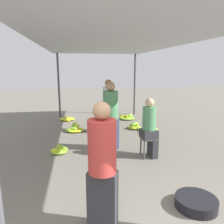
{
  "coord_description": "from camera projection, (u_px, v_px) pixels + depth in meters",
  "views": [
    {
      "loc": [
        -0.88,
        -1.52,
        2.03
      ],
      "look_at": [
        0.0,
        3.9,
        0.91
      ],
      "focal_mm": 35.0,
      "sensor_mm": 36.0,
      "label": 1
    }
  ],
  "objects": [
    {
      "name": "banana_pile_left_0",
      "position": [
        59.0,
        150.0,
        5.25
      ],
      "size": [
        0.45,
        0.43,
        0.23
      ],
      "color": "yellow",
      "rests_on": "ground"
    },
    {
      "name": "banana_pile_right_2",
      "position": [
        134.0,
        126.0,
        7.33
      ],
      "size": [
        0.44,
        0.55,
        0.24
      ],
      "color": "yellow",
      "rests_on": "ground"
    },
    {
      "name": "banana_pile_right_1",
      "position": [
        127.0,
        118.0,
        8.67
      ],
      "size": [
        0.66,
        0.51,
        0.2
      ],
      "color": "yellow",
      "rests_on": "ground"
    },
    {
      "name": "crate_near",
      "position": [
        106.0,
        138.0,
        6.08
      ],
      "size": [
        0.47,
        0.47,
        0.21
      ],
      "color": "olive",
      "rests_on": "ground"
    },
    {
      "name": "banana_pile_left_1",
      "position": [
        74.0,
        129.0,
        7.02
      ],
      "size": [
        0.64,
        0.5,
        0.3
      ],
      "color": "#99C131",
      "rests_on": "ground"
    },
    {
      "name": "vendor_foreground",
      "position": [
        102.0,
        165.0,
        2.68
      ],
      "size": [
        0.46,
        0.46,
        1.64
      ],
      "color": "#2D2D33",
      "rests_on": "ground"
    },
    {
      "name": "basin_black",
      "position": [
        196.0,
        202.0,
        3.22
      ],
      "size": [
        0.61,
        0.61,
        0.15
      ],
      "color": "black",
      "rests_on": "ground"
    },
    {
      "name": "banana_pile_right_0",
      "position": [
        149.0,
        130.0,
        6.94
      ],
      "size": [
        0.56,
        0.47,
        0.21
      ],
      "color": "#91BE32",
      "rests_on": "ground"
    },
    {
      "name": "canopy_post_back_right",
      "position": [
        135.0,
        85.0,
        9.35
      ],
      "size": [
        0.08,
        0.08,
        2.59
      ],
      "primitive_type": "cylinder",
      "color": "#4C4C51",
      "rests_on": "ground"
    },
    {
      "name": "canopy_post_back_left",
      "position": [
        59.0,
        86.0,
        8.85
      ],
      "size": [
        0.08,
        0.08,
        2.59
      ],
      "primitive_type": "cylinder",
      "color": "#4C4C51",
      "rests_on": "ground"
    },
    {
      "name": "canopy_tarp",
      "position": [
        112.0,
        43.0,
        5.31
      ],
      "size": [
        3.58,
        7.69,
        0.04
      ],
      "primitive_type": "cube",
      "color": "#B2B2B7",
      "rests_on": "canopy_post_front_left"
    },
    {
      "name": "shopper_walking_far",
      "position": [
        111.0,
        115.0,
        5.35
      ],
      "size": [
        0.46,
        0.46,
        1.7
      ],
      "color": "#384766",
      "rests_on": "ground"
    },
    {
      "name": "vendor_seated",
      "position": [
        150.0,
        127.0,
        4.91
      ],
      "size": [
        0.38,
        0.38,
        1.37
      ],
      "color": "#2D2D33",
      "rests_on": "ground"
    },
    {
      "name": "banana_pile_left_2",
      "position": [
        67.0,
        119.0,
        8.5
      ],
      "size": [
        0.57,
        0.63,
        0.14
      ],
      "color": "#C9D528",
      "rests_on": "ground"
    },
    {
      "name": "stool",
      "position": [
        148.0,
        141.0,
        4.98
      ],
      "size": [
        0.34,
        0.34,
        0.47
      ],
      "color": "#4C4C4C",
      "rests_on": "ground"
    },
    {
      "name": "shopper_walking_mid",
      "position": [
        108.0,
        105.0,
        6.78
      ],
      "size": [
        0.46,
        0.46,
        1.67
      ],
      "color": "#4C4238",
      "rests_on": "ground"
    }
  ]
}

